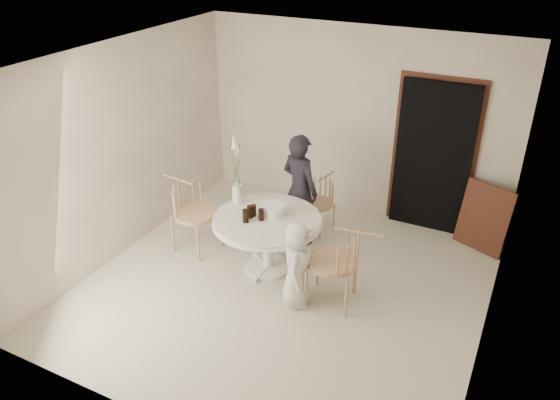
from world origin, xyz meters
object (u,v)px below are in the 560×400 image
at_px(chair_far, 321,195).
at_px(girl, 300,189).
at_px(table, 268,226).
at_px(chair_right, 345,256).
at_px(chair_left, 187,204).
at_px(birthday_cake, 274,210).
at_px(boy, 297,265).
at_px(flower_vase, 237,179).

xyz_separation_m(chair_far, girl, (-0.13, -0.45, 0.27)).
xyz_separation_m(table, chair_right, (1.08, -0.23, 0.03)).
xyz_separation_m(table, chair_left, (-1.19, 0.02, 0.01)).
distance_m(girl, birthday_cake, 0.69).
distance_m(chair_left, birthday_cake, 1.24).
bearing_deg(chair_right, chair_left, -103.65).
bearing_deg(table, boy, -36.69).
xyz_separation_m(chair_right, flower_vase, (-1.60, 0.41, 0.41)).
height_order(chair_far, boy, boy).
relative_size(boy, flower_vase, 1.12).
relative_size(chair_far, birthday_cake, 2.71).
bearing_deg(girl, flower_vase, 64.33).
bearing_deg(table, birthday_cake, 70.22).
relative_size(chair_far, boy, 0.74).
distance_m(chair_right, girl, 1.46).
relative_size(girl, birthday_cake, 5.40).
bearing_deg(boy, chair_far, -1.04).
distance_m(table, chair_left, 1.19).
bearing_deg(table, chair_left, 179.13).
xyz_separation_m(chair_far, chair_left, (-1.37, -1.23, 0.13)).
xyz_separation_m(chair_far, flower_vase, (-0.70, -1.07, 0.56)).
bearing_deg(girl, birthday_cake, 105.76).
relative_size(girl, boy, 1.47).
height_order(boy, flower_vase, flower_vase).
bearing_deg(birthday_cake, chair_far, 82.65).
bearing_deg(table, chair_far, 81.57).
bearing_deg(birthday_cake, boy, -44.33).
bearing_deg(chair_far, birthday_cake, -87.13).
bearing_deg(birthday_cake, girl, 88.25).
distance_m(chair_right, flower_vase, 1.70).
xyz_separation_m(girl, boy, (0.55, -1.25, -0.24)).
height_order(table, chair_far, chair_far).
xyz_separation_m(boy, birthday_cake, (-0.57, 0.56, 0.28)).
distance_m(chair_left, girl, 1.47).
distance_m(table, boy, 0.76).
bearing_deg(boy, table, 38.34).
distance_m(chair_left, boy, 1.86).
distance_m(table, flower_vase, 0.71).
relative_size(chair_left, girl, 0.63).
height_order(chair_right, girl, girl).
bearing_deg(flower_vase, chair_left, -166.23).
xyz_separation_m(chair_far, boy, (0.42, -1.70, 0.02)).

